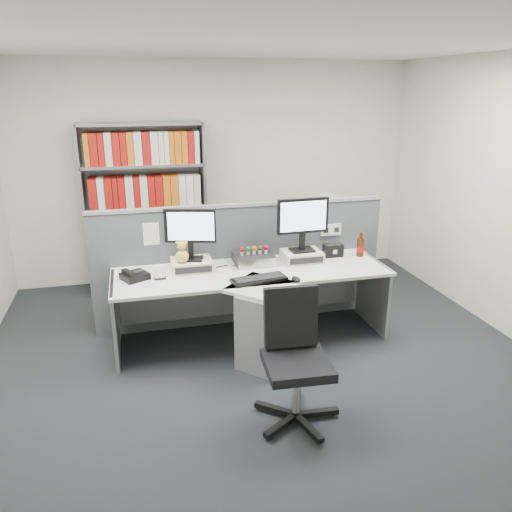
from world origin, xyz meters
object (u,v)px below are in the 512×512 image
object	(u,v)px
speaker	(333,250)
filing_cabinet	(324,259)
monitor_right	(303,220)
desk_fan	(326,207)
desk	(257,305)
desk_phone	(134,276)
mouse	(296,279)
cola_bottle	(360,247)
keyboard	(259,279)
shelving_unit	(146,211)
desk_calendar	(160,273)
desktop_pc	(254,258)
monitor_left	(190,230)
office_chair	(295,354)

from	to	relation	value
speaker	filing_cabinet	world-z (taller)	speaker
monitor_right	desk_fan	distance (m)	1.21
desk	desk_phone	size ratio (longest dim) A/B	9.17
mouse	cola_bottle	xyz separation A→B (m)	(0.86, 0.52, 0.08)
desk_fan	desk_phone	bearing A→B (deg)	-153.37
speaker	keyboard	bearing A→B (deg)	-151.84
desk	desk_fan	bearing A→B (deg)	49.38
shelving_unit	desk_fan	bearing A→B (deg)	-12.08
mouse	desk_calendar	size ratio (longest dim) A/B	0.90
desk	desk_phone	xyz separation A→B (m)	(-1.08, 0.25, 0.30)
desktop_pc	cola_bottle	size ratio (longest dim) A/B	1.45
desktop_pc	desk_phone	size ratio (longest dim) A/B	1.33
monitor_left	office_chair	distance (m)	1.64
mouse	shelving_unit	bearing A→B (deg)	121.41
monitor_right	desk_fan	size ratio (longest dim) A/B	1.09
cola_bottle	desktop_pc	bearing A→B (deg)	177.64
monitor_right	desk_phone	xyz separation A→B (m)	(-1.63, -0.13, -0.38)
office_chair	desk	bearing A→B (deg)	91.10
monitor_left	desk_phone	xyz separation A→B (m)	(-0.54, -0.13, -0.36)
monitor_right	desk_calendar	xyz separation A→B (m)	(-1.41, -0.17, -0.36)
desk	cola_bottle	xyz separation A→B (m)	(1.18, 0.38, 0.36)
monitor_left	desk_calendar	distance (m)	0.49
speaker	desk	bearing A→B (deg)	-154.43
desk_phone	shelving_unit	bearing A→B (deg)	83.47
monitor_right	mouse	bearing A→B (deg)	-113.87
shelving_unit	filing_cabinet	bearing A→B (deg)	-12.07
monitor_left	keyboard	world-z (taller)	monitor_left
monitor_left	desk_phone	bearing A→B (deg)	-166.47
shelving_unit	desk_phone	bearing A→B (deg)	-96.53
mouse	speaker	size ratio (longest dim) A/B	0.59
monitor_right	shelving_unit	world-z (taller)	shelving_unit
shelving_unit	mouse	bearing A→B (deg)	-58.59
desk	keyboard	world-z (taller)	keyboard
desk	keyboard	distance (m)	0.28
monitor_left	desk_calendar	bearing A→B (deg)	-151.06
desk_phone	desk_fan	size ratio (longest dim) A/B	0.58
desk_calendar	shelving_unit	size ratio (longest dim) A/B	0.06
monitor_left	desk_phone	size ratio (longest dim) A/B	1.72
mouse	speaker	bearing A→B (deg)	44.56
desktop_pc	cola_bottle	xyz separation A→B (m)	(1.11, -0.05, 0.05)
filing_cabinet	desktop_pc	bearing A→B (deg)	-139.18
monitor_left	speaker	world-z (taller)	monitor_left
desk	keyboard	bearing A→B (deg)	-90.33
desktop_pc	desk_calendar	size ratio (longest dim) A/B	3.00
monitor_left	filing_cabinet	size ratio (longest dim) A/B	0.70
filing_cabinet	cola_bottle	bearing A→B (deg)	-91.08
mouse	shelving_unit	distance (m)	2.35
monitor_left	cola_bottle	distance (m)	1.75
desk	shelving_unit	size ratio (longest dim) A/B	1.30
cola_bottle	filing_cabinet	xyz separation A→B (m)	(0.02, 1.02, -0.47)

